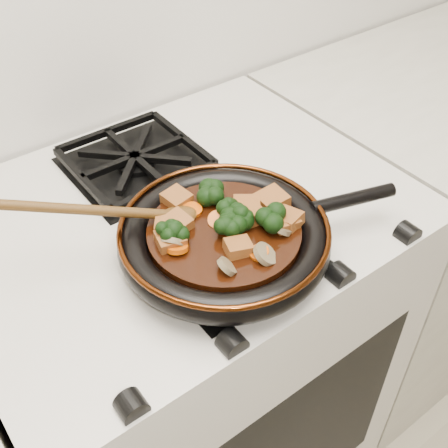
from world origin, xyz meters
TOP-DOWN VIEW (x-y plane):
  - stove at (0.00, 1.69)m, footprint 0.76×0.60m
  - burner_grate_front at (0.00, 1.55)m, footprint 0.23×0.23m
  - burner_grate_back at (0.00, 1.83)m, footprint 0.23×0.23m
  - skillet at (-0.01, 1.55)m, footprint 0.43×0.31m
  - braising_sauce at (-0.01, 1.55)m, footprint 0.23×0.23m
  - tofu_cube_0 at (-0.02, 1.50)m, footprint 0.05×0.04m
  - tofu_cube_1 at (-0.09, 1.57)m, footprint 0.05×0.04m
  - tofu_cube_2 at (-0.08, 1.59)m, footprint 0.05×0.05m
  - tofu_cube_3 at (0.03, 1.54)m, footprint 0.05×0.05m
  - tofu_cube_4 at (0.04, 1.56)m, footprint 0.05×0.06m
  - tofu_cube_5 at (0.08, 1.55)m, footprint 0.05×0.04m
  - tofu_cube_6 at (-0.06, 1.59)m, footprint 0.04×0.04m
  - tofu_cube_7 at (0.07, 1.50)m, footprint 0.04×0.05m
  - tofu_cube_8 at (0.06, 1.50)m, footprint 0.04×0.04m
  - tofu_cube_9 at (-0.03, 1.64)m, footprint 0.04×0.04m
  - broccoli_floret_0 at (0.01, 1.61)m, footprint 0.08×0.08m
  - broccoli_floret_1 at (0.05, 1.50)m, footprint 0.06×0.06m
  - broccoli_floret_2 at (0.01, 1.56)m, footprint 0.08×0.09m
  - broccoli_floret_3 at (-0.00, 1.54)m, footprint 0.08×0.07m
  - broccoli_floret_4 at (-0.08, 1.57)m, footprint 0.08×0.08m
  - broccoli_floret_5 at (0.01, 1.53)m, footprint 0.08×0.09m
  - broccoli_floret_6 at (-0.01, 1.54)m, footprint 0.09×0.09m
  - carrot_coin_0 at (-0.09, 1.55)m, footprint 0.03×0.03m
  - carrot_coin_1 at (-0.00, 1.47)m, footprint 0.03×0.03m
  - carrot_coin_2 at (-0.03, 1.61)m, footprint 0.03×0.03m
  - carrot_coin_3 at (-0.01, 1.56)m, footprint 0.03×0.03m
  - mushroom_slice_0 at (-0.09, 1.56)m, footprint 0.05×0.05m
  - mushroom_slice_1 at (-0.06, 1.48)m, footprint 0.03×0.04m
  - mushroom_slice_2 at (-0.00, 1.47)m, footprint 0.05×0.05m
  - mushroom_slice_3 at (0.05, 1.49)m, footprint 0.04×0.04m
  - mushroom_slice_4 at (0.02, 1.62)m, footprint 0.04×0.04m
  - wooden_spoon at (-0.12, 1.63)m, footprint 0.16×0.09m

SIDE VIEW (x-z plane):
  - stove at x=0.00m, z-range 0.00..0.90m
  - burner_grate_front at x=0.00m, z-range 0.90..0.93m
  - burner_grate_back at x=0.00m, z-range 0.90..0.93m
  - skillet at x=-0.01m, z-range 0.92..0.97m
  - braising_sauce at x=-0.01m, z-range 0.94..0.96m
  - carrot_coin_0 at x=-0.09m, z-range 0.95..0.97m
  - carrot_coin_1 at x=0.00m, z-range 0.96..0.97m
  - carrot_coin_2 at x=-0.03m, z-range 0.96..0.97m
  - carrot_coin_3 at x=-0.01m, z-range 0.95..0.98m
  - mushroom_slice_0 at x=-0.09m, z-range 0.95..0.98m
  - mushroom_slice_1 at x=-0.06m, z-range 0.95..0.98m
  - mushroom_slice_2 at x=0.00m, z-range 0.95..0.98m
  - mushroom_slice_3 at x=0.05m, z-range 0.95..0.98m
  - mushroom_slice_4 at x=0.02m, z-range 0.95..0.98m
  - tofu_cube_2 at x=-0.08m, z-range 0.96..0.98m
  - tofu_cube_9 at x=-0.03m, z-range 0.96..0.98m
  - tofu_cube_0 at x=-0.02m, z-range 0.95..0.98m
  - tofu_cube_1 at x=-0.09m, z-range 0.96..0.98m
  - tofu_cube_8 at x=0.06m, z-range 0.95..0.98m
  - tofu_cube_7 at x=0.07m, z-range 0.95..0.98m
  - tofu_cube_6 at x=-0.06m, z-range 0.95..0.98m
  - tofu_cube_4 at x=0.04m, z-range 0.96..0.98m
  - tofu_cube_5 at x=0.08m, z-range 0.95..0.98m
  - tofu_cube_3 at x=0.03m, z-range 0.95..0.98m
  - broccoli_floret_2 at x=0.01m, z-range 0.94..1.00m
  - broccoli_floret_3 at x=0.00m, z-range 0.94..1.00m
  - broccoli_floret_6 at x=-0.01m, z-range 0.93..1.01m
  - broccoli_floret_5 at x=0.01m, z-range 0.93..1.01m
  - broccoli_floret_1 at x=0.05m, z-range 0.94..1.00m
  - broccoli_floret_0 at x=0.01m, z-range 0.94..1.01m
  - broccoli_floret_4 at x=-0.08m, z-range 0.94..1.00m
  - wooden_spoon at x=-0.12m, z-range 0.86..1.11m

